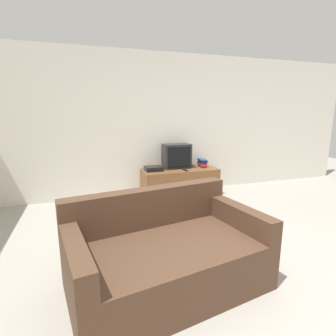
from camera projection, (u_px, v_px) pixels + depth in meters
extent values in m
plane|color=#9E998E|center=(232.00, 291.00, 2.29)|extent=(14.00, 14.00, 0.00)
cube|color=silver|center=(147.00, 125.00, 4.84)|extent=(9.00, 0.06, 2.60)
cube|color=brown|center=(180.00, 182.00, 4.92)|extent=(1.40, 0.54, 0.50)
cube|color=black|center=(177.00, 156.00, 4.93)|extent=(0.51, 0.28, 0.45)
cube|color=black|center=(179.00, 157.00, 4.79)|extent=(0.43, 0.01, 0.37)
cube|color=#4C3323|center=(168.00, 265.00, 2.31)|extent=(1.81, 1.22, 0.43)
cube|color=#4C3323|center=(149.00, 207.00, 2.57)|extent=(1.68, 0.43, 0.38)
cube|color=#4C3323|center=(77.00, 280.00, 1.94)|extent=(0.30, 0.97, 0.64)
cube|color=#4C3323|center=(236.00, 235.00, 2.64)|extent=(0.30, 0.97, 0.64)
cube|color=#B72D28|center=(202.00, 166.00, 5.08)|extent=(0.14, 0.19, 0.02)
cube|color=#B72D28|center=(202.00, 165.00, 5.06)|extent=(0.12, 0.22, 0.03)
cube|color=#7A3884|center=(202.00, 163.00, 5.06)|extent=(0.14, 0.19, 0.03)
cube|color=black|center=(202.00, 162.00, 5.05)|extent=(0.14, 0.17, 0.02)
cube|color=black|center=(203.00, 161.00, 5.05)|extent=(0.13, 0.21, 0.03)
cube|color=#23478E|center=(202.00, 160.00, 5.04)|extent=(0.11, 0.21, 0.03)
cube|color=black|center=(185.00, 170.00, 4.75)|extent=(0.04, 0.18, 0.02)
cube|color=black|center=(154.00, 169.00, 4.73)|extent=(0.31, 0.26, 0.08)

